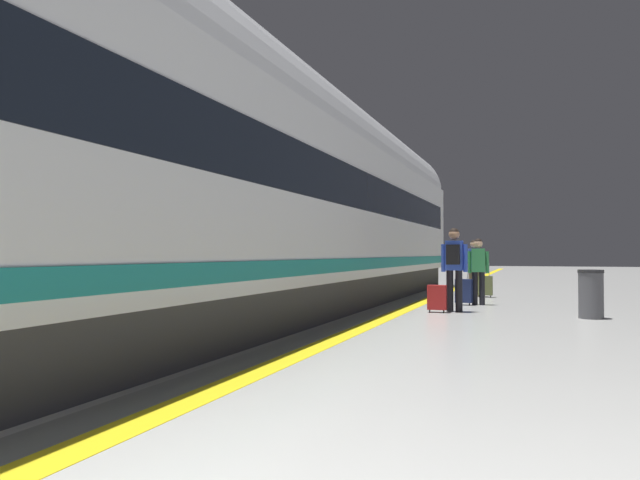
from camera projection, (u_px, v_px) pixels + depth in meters
safety_line_strip at (367, 325)px, 10.05m from camera, size 0.36×80.00×0.01m
tactile_edge_band at (349, 325)px, 10.16m from camera, size 0.61×80.00×0.01m
high_speed_train at (238, 178)px, 10.20m from camera, size 2.94×29.33×4.97m
passenger_near at (478, 266)px, 14.10m from camera, size 0.49×0.21×1.57m
suitcase_near at (464, 291)px, 14.07m from camera, size 0.40×0.27×1.00m
passenger_mid at (454, 262)px, 12.42m from camera, size 0.54×0.34×1.74m
suitcase_mid at (437, 297)px, 12.30m from camera, size 0.39×0.24×0.56m
passenger_far at (474, 264)px, 16.83m from camera, size 0.49×0.23×1.59m
suitcase_far at (485, 286)px, 16.56m from camera, size 0.38×0.24×0.98m
waste_bin at (591, 294)px, 11.17m from camera, size 0.46×0.46×0.91m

